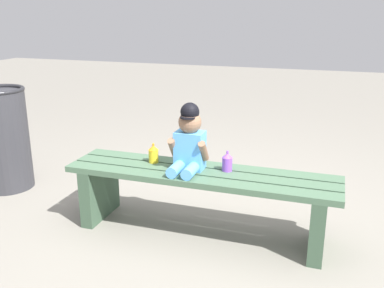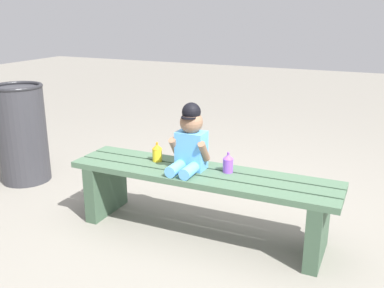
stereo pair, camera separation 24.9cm
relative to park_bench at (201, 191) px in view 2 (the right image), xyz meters
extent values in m
plane|color=gray|center=(0.00, 0.00, -0.28)|extent=(16.00, 16.00, 0.00)
cube|color=#47664C|center=(0.00, -0.13, 0.11)|extent=(1.63, 0.12, 0.04)
cube|color=#47664C|center=(0.00, 0.00, 0.11)|extent=(1.63, 0.12, 0.04)
cube|color=#47664C|center=(0.00, 0.13, 0.11)|extent=(1.63, 0.12, 0.04)
cube|color=#3C5641|center=(-0.69, 0.00, -0.10)|extent=(0.08, 0.38, 0.37)
cube|color=#3C5641|center=(0.69, 0.00, -0.10)|extent=(0.08, 0.38, 0.37)
cube|color=#59A5E5|center=(-0.08, 0.02, 0.24)|extent=(0.17, 0.12, 0.23)
sphere|color=#8C664C|center=(-0.08, 0.02, 0.41)|extent=(0.14, 0.14, 0.14)
cylinder|color=black|center=(-0.08, -0.01, 0.45)|extent=(0.09, 0.09, 0.01)
sphere|color=black|center=(-0.08, 0.02, 0.47)|extent=(0.11, 0.11, 0.11)
cylinder|color=#5DAEF0|center=(-0.12, -0.10, 0.16)|extent=(0.07, 0.16, 0.07)
cylinder|color=#5DAEF0|center=(-0.03, -0.10, 0.16)|extent=(0.07, 0.16, 0.07)
cylinder|color=#8C664C|center=(-0.17, -0.01, 0.25)|extent=(0.04, 0.12, 0.14)
cylinder|color=#8C664C|center=(0.02, -0.01, 0.25)|extent=(0.04, 0.12, 0.14)
cylinder|color=yellow|center=(-0.33, 0.06, 0.17)|extent=(0.06, 0.06, 0.08)
cone|color=orange|center=(-0.33, 0.06, 0.22)|extent=(0.06, 0.06, 0.03)
cylinder|color=orange|center=(-0.33, 0.06, 0.24)|extent=(0.01, 0.01, 0.02)
cylinder|color=#8C4CCC|center=(0.15, 0.06, 0.17)|extent=(0.06, 0.06, 0.08)
cone|color=#8C4CCC|center=(0.15, 0.06, 0.22)|extent=(0.06, 0.06, 0.03)
cylinder|color=#8C4CCC|center=(0.15, 0.06, 0.24)|extent=(0.01, 0.01, 0.02)
cylinder|color=#333338|center=(-1.63, 0.22, 0.10)|extent=(0.38, 0.38, 0.75)
torus|color=#232327|center=(-1.63, 0.22, 0.48)|extent=(0.39, 0.39, 0.03)
camera|label=1|loc=(0.72, -2.31, 1.04)|focal=40.72mm
camera|label=2|loc=(0.95, -2.22, 1.04)|focal=40.72mm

